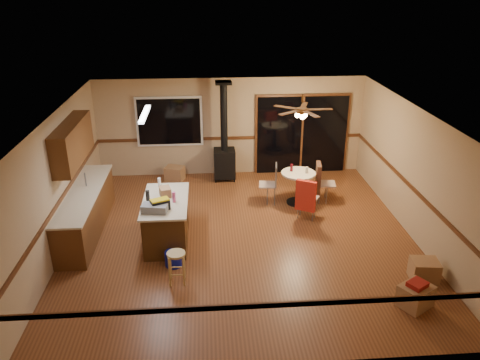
{
  "coord_description": "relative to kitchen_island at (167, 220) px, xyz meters",
  "views": [
    {
      "loc": [
        -0.65,
        -8.37,
        4.9
      ],
      "look_at": [
        0.0,
        0.3,
        1.15
      ],
      "focal_mm": 35.0,
      "sensor_mm": 36.0,
      "label": 1
    }
  ],
  "objects": [
    {
      "name": "box_corner_a",
      "position": [
        4.14,
        -2.41,
        -0.26
      ],
      "size": [
        0.64,
        0.62,
        0.38
      ],
      "primitive_type": "cube",
      "rotation": [
        0.0,
        0.0,
        0.55
      ],
      "color": "#946842",
      "rests_on": "floor"
    },
    {
      "name": "lower_cabinets",
      "position": [
        -1.7,
        0.5,
        -0.02
      ],
      "size": [
        0.6,
        3.0,
        0.86
      ],
      "primitive_type": "cube",
      "color": "#5B3317",
      "rests_on": "ground"
    },
    {
      "name": "floor",
      "position": [
        1.5,
        0.0,
        -0.45
      ],
      "size": [
        7.0,
        7.0,
        0.0
      ],
      "primitive_type": "plane",
      "color": "brown",
      "rests_on": "ground"
    },
    {
      "name": "toolbox_grey",
      "position": [
        -0.15,
        -0.49,
        0.52
      ],
      "size": [
        0.51,
        0.34,
        0.15
      ],
      "primitive_type": "cube",
      "rotation": [
        0.0,
        0.0,
        -0.17
      ],
      "color": "slate",
      "rests_on": "kitchen_island"
    },
    {
      "name": "box_corner_b",
      "position": [
        4.6,
        -1.72,
        -0.27
      ],
      "size": [
        0.51,
        0.45,
        0.38
      ],
      "primitive_type": "cube",
      "rotation": [
        0.0,
        0.0,
        -0.12
      ],
      "color": "#946842",
      "rests_on": "floor"
    },
    {
      "name": "wall_front",
      "position": [
        1.5,
        -3.5,
        0.85
      ],
      "size": [
        7.0,
        0.0,
        7.0
      ],
      "primitive_type": "plane",
      "rotation": [
        -1.57,
        0.0,
        0.0
      ],
      "color": "tan",
      "rests_on": "ground"
    },
    {
      "name": "wall_left",
      "position": [
        -2.0,
        0.0,
        0.85
      ],
      "size": [
        0.0,
        7.0,
        7.0
      ],
      "primitive_type": "plane",
      "rotation": [
        1.57,
        0.0,
        1.57
      ],
      "color": "tan",
      "rests_on": "ground"
    },
    {
      "name": "chair_rail",
      "position": [
        1.5,
        0.0,
        0.55
      ],
      "size": [
        7.0,
        7.0,
        0.08
      ],
      "primitive_type": null,
      "color": "#4E2913",
      "rests_on": "ground"
    },
    {
      "name": "ceiling",
      "position": [
        1.5,
        0.0,
        2.15
      ],
      "size": [
        7.0,
        7.0,
        0.0
      ],
      "primitive_type": "plane",
      "rotation": [
        3.14,
        0.0,
        0.0
      ],
      "color": "silver",
      "rests_on": "ground"
    },
    {
      "name": "glass_cream",
      "position": [
        3.13,
        1.44,
        0.4
      ],
      "size": [
        0.07,
        0.07,
        0.15
      ],
      "primitive_type": "cylinder",
      "rotation": [
        0.0,
        0.0,
        0.01
      ],
      "color": "beige",
      "rests_on": "dining_table"
    },
    {
      "name": "wood_stove",
      "position": [
        1.3,
        3.05,
        0.28
      ],
      "size": [
        0.55,
        0.5,
        2.52
      ],
      "color": "black",
      "rests_on": "ground"
    },
    {
      "name": "box_small_red",
      "position": [
        4.14,
        -2.41,
        -0.04
      ],
      "size": [
        0.37,
        0.36,
        0.08
      ],
      "primitive_type": "cube",
      "rotation": [
        0.0,
        0.0,
        0.55
      ],
      "color": "maroon",
      "rests_on": "box_corner_a"
    },
    {
      "name": "box_on_island",
      "position": [
        -0.01,
        0.18,
        0.54
      ],
      "size": [
        0.27,
        0.32,
        0.18
      ],
      "primitive_type": "cube",
      "rotation": [
        0.0,
        0.0,
        0.26
      ],
      "color": "#946842",
      "rests_on": "kitchen_island"
    },
    {
      "name": "wall_back",
      "position": [
        1.5,
        3.5,
        0.85
      ],
      "size": [
        7.0,
        0.0,
        7.0
      ],
      "primitive_type": "plane",
      "rotation": [
        1.57,
        0.0,
        0.0
      ],
      "color": "tan",
      "rests_on": "ground"
    },
    {
      "name": "glass_red",
      "position": [
        2.8,
        1.59,
        0.41
      ],
      "size": [
        0.08,
        0.08,
        0.17
      ],
      "primitive_type": "cylinder",
      "rotation": [
        0.0,
        0.0,
        0.22
      ],
      "color": "#590C14",
      "rests_on": "dining_table"
    },
    {
      "name": "bottle_pink",
      "position": [
        0.18,
        -0.11,
        0.55
      ],
      "size": [
        0.09,
        0.09,
        0.21
      ],
      "primitive_type": "cylinder",
      "rotation": [
        0.0,
        0.0,
        0.4
      ],
      "color": "#D84C8C",
      "rests_on": "kitchen_island"
    },
    {
      "name": "countertop",
      "position": [
        -1.7,
        0.5,
        0.43
      ],
      "size": [
        0.64,
        3.04,
        0.04
      ],
      "primitive_type": "cube",
      "color": "beige",
      "rests_on": "lower_cabinets"
    },
    {
      "name": "dining_table",
      "position": [
        2.95,
        1.49,
        0.07
      ],
      "size": [
        0.8,
        0.8,
        0.78
      ],
      "color": "black",
      "rests_on": "ground"
    },
    {
      "name": "box_under_window",
      "position": [
        -0.02,
        3.1,
        -0.27
      ],
      "size": [
        0.56,
        0.5,
        0.37
      ],
      "primitive_type": "cube",
      "rotation": [
        0.0,
        0.0,
        -0.32
      ],
      "color": "#946842",
      "rests_on": "floor"
    },
    {
      "name": "toolbox_black",
      "position": [
        -0.06,
        -0.41,
        0.54
      ],
      "size": [
        0.39,
        0.3,
        0.19
      ],
      "primitive_type": "cube",
      "rotation": [
        0.0,
        0.0,
        0.41
      ],
      "color": "black",
      "rests_on": "kitchen_island"
    },
    {
      "name": "sliding_door",
      "position": [
        3.4,
        3.45,
        0.6
      ],
      "size": [
        2.52,
        0.1,
        2.1
      ],
      "primitive_type": "cube",
      "color": "black",
      "rests_on": "ground"
    },
    {
      "name": "kitchen_island",
      "position": [
        0.0,
        0.0,
        0.0
      ],
      "size": [
        0.88,
        1.68,
        0.9
      ],
      "color": "#452A11",
      "rests_on": "ground"
    },
    {
      "name": "chair_left",
      "position": [
        2.35,
        1.58,
        0.14
      ],
      "size": [
        0.45,
        0.45,
        0.51
      ],
      "color": "tan",
      "rests_on": "ground"
    },
    {
      "name": "wall_right",
      "position": [
        5.0,
        0.0,
        0.85
      ],
      "size": [
        0.0,
        7.0,
        7.0
      ],
      "primitive_type": "plane",
      "rotation": [
        1.57,
        0.0,
        -1.57
      ],
      "color": "tan",
      "rests_on": "ground"
    },
    {
      "name": "blue_bucket",
      "position": [
        0.18,
        -0.93,
        -0.32
      ],
      "size": [
        0.37,
        0.37,
        0.28
      ],
      "primitive_type": "cylinder",
      "rotation": [
        0.0,
        0.0,
        0.14
      ],
      "color": "#0B15A6",
      "rests_on": "floor"
    },
    {
      "name": "upper_cabinets",
      "position": [
        -1.83,
        0.7,
        1.45
      ],
      "size": [
        0.35,
        2.0,
        0.8
      ],
      "primitive_type": "cube",
      "color": "#5B3317",
      "rests_on": "ground"
    },
    {
      "name": "chair_near",
      "position": [
        2.96,
        0.63,
        0.14
      ],
      "size": [
        0.59,
        0.61,
        0.7
      ],
      "color": "tan",
      "rests_on": "ground"
    },
    {
      "name": "bottle_white",
      "position": [
        -0.16,
        0.66,
        0.54
      ],
      "size": [
        0.07,
        0.07,
        0.19
      ],
      "primitive_type": "cylinder",
      "rotation": [
        0.0,
        0.0,
        -0.01
      ],
      "color": "white",
      "rests_on": "kitchen_island"
    },
    {
      "name": "fluorescent_strip",
      "position": [
        -0.3,
        0.3,
        2.11
      ],
      "size": [
        0.1,
        1.2,
        0.04
      ],
      "primitive_type": "cube",
      "color": "white",
      "rests_on": "ceiling"
    },
    {
      "name": "bottle_dark",
      "position": [
        -0.32,
        -0.09,
        0.57
      ],
      "size": [
        0.08,
        0.08,
        0.25
      ],
      "primitive_type": "cylinder",
      "rotation": [
        0.0,
        0.0,
        -0.15
      ],
      "color": "black",
      "rests_on": "kitchen_island"
    },
    {
      "name": "bar_stool",
      "position": [
        0.27,
        -1.47,
        -0.16
      ],
      "size": [
        0.38,
        0.38,
        0.59
      ],
      "primitive_type": "cylinder",
      "rotation": [
        0.0,
        0.0,
        -0.19
      ],
      "color": "tan",
      "rests_on": "floor"
    },
    {
      "name": "window",
      "position": [
        -0.1,
        3.45,
        1.05
      ],
      "size": [
        1.72,
        0.1,
        1.32
      ],
      "primitive_type": "cube",
      "color": "black",
      "rests_on": "ground"
    },
    {
      "name": "ceiling_fan",
      "position": [
        2.95,
        1.49,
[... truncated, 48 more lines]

